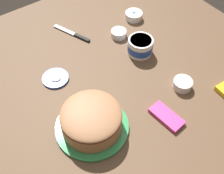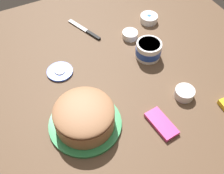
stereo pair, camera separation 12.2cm
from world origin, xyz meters
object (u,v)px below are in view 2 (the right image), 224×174
object	(u,v)px
frosting_tub	(148,50)
spreading_knife	(87,31)
sprinkle_bowl_blue	(149,18)
sprinkle_bowl_pink	(184,93)
candy_box_upper	(161,124)
frosting_tub_lid	(60,71)
frosted_cake	(84,117)
sprinkle_bowl_green	(130,35)

from	to	relation	value
frosting_tub	spreading_knife	xyz separation A→B (m)	(0.31, 0.20, -0.04)
sprinkle_bowl_blue	sprinkle_bowl_pink	bearing A→B (deg)	165.53
candy_box_upper	frosting_tub_lid	bearing A→B (deg)	24.67
sprinkle_bowl_blue	sprinkle_bowl_pink	world-z (taller)	sprinkle_bowl_pink
frosted_cake	sprinkle_bowl_blue	distance (m)	0.74
sprinkle_bowl_green	sprinkle_bowl_pink	world-z (taller)	sprinkle_bowl_pink
sprinkle_bowl_pink	candy_box_upper	distance (m)	0.19
frosting_tub	spreading_knife	bearing A→B (deg)	33.27
candy_box_upper	sprinkle_bowl_pink	bearing A→B (deg)	-70.53
spreading_knife	sprinkle_bowl_pink	world-z (taller)	sprinkle_bowl_pink
frosting_tub_lid	candy_box_upper	size ratio (longest dim) A/B	0.84
frosting_tub	sprinkle_bowl_green	size ratio (longest dim) A/B	1.54
frosting_tub_lid	spreading_knife	world-z (taller)	frosting_tub_lid
frosting_tub	frosting_tub_lid	world-z (taller)	frosting_tub
frosting_tub	frosting_tub_lid	distance (m)	0.44
spreading_knife	sprinkle_bowl_pink	xyz separation A→B (m)	(-0.59, -0.21, 0.02)
spreading_knife	sprinkle_bowl_blue	xyz separation A→B (m)	(-0.07, -0.35, 0.02)
frosted_cake	sprinkle_bowl_green	world-z (taller)	frosted_cake
frosting_tub	candy_box_upper	world-z (taller)	frosting_tub
frosting_tub_lid	spreading_knife	distance (m)	0.31
frosting_tub_lid	sprinkle_bowl_blue	distance (m)	0.60
frosted_cake	frosting_tub	size ratio (longest dim) A/B	2.38
sprinkle_bowl_green	spreading_knife	bearing A→B (deg)	52.76
frosted_cake	sprinkle_bowl_pink	distance (m)	0.46
sprinkle_bowl_green	frosting_tub_lid	bearing A→B (deg)	99.21
frosting_tub	sprinkle_bowl_green	distance (m)	0.16
spreading_knife	candy_box_upper	distance (m)	0.67
sprinkle_bowl_pink	sprinkle_bowl_blue	bearing A→B (deg)	-14.47
sprinkle_bowl_green	candy_box_upper	bearing A→B (deg)	164.60
spreading_knife	sprinkle_bowl_green	world-z (taller)	sprinkle_bowl_green
sprinkle_bowl_pink	candy_box_upper	xyz separation A→B (m)	(-0.08, 0.17, -0.01)
frosting_tub	sprinkle_bowl_pink	xyz separation A→B (m)	(-0.29, -0.01, -0.02)
frosting_tub_lid	candy_box_upper	world-z (taller)	candy_box_upper
frosting_tub_lid	sprinkle_bowl_blue	world-z (taller)	sprinkle_bowl_blue
sprinkle_bowl_blue	sprinkle_bowl_green	xyz separation A→B (m)	(-0.07, 0.16, -0.00)
frosted_cake	candy_box_upper	xyz separation A→B (m)	(-0.14, -0.28, -0.05)
frosting_tub_lid	frosted_cake	bearing A→B (deg)	179.07
frosting_tub_lid	sprinkle_bowl_green	bearing A→B (deg)	-80.79
spreading_knife	candy_box_upper	xyz separation A→B (m)	(-0.67, -0.04, 0.00)
sprinkle_bowl_pink	sprinkle_bowl_green	bearing A→B (deg)	3.19
frosted_cake	sprinkle_bowl_pink	xyz separation A→B (m)	(-0.06, -0.45, -0.03)
spreading_knife	sprinkle_bowl_pink	bearing A→B (deg)	-160.22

